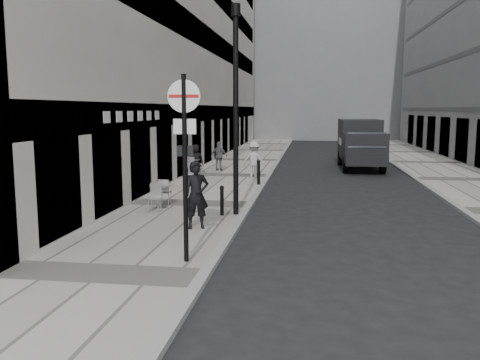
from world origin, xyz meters
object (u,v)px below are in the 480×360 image
(walking_man, at_px, (197,195))
(panel_van, at_px, (360,141))
(sign_post, at_px, (185,143))
(cyclist, at_px, (352,149))
(lamppost, at_px, (236,100))

(walking_man, xyz_separation_m, panel_van, (5.77, 15.91, 0.51))
(sign_post, distance_m, cyclist, 23.74)
(lamppost, bearing_deg, walking_man, -111.19)
(walking_man, distance_m, lamppost, 3.35)
(lamppost, height_order, panel_van, lamppost)
(panel_van, xyz_separation_m, cyclist, (-0.12, 4.22, -0.78))
(lamppost, distance_m, cyclist, 18.98)
(cyclist, bearing_deg, walking_man, -80.86)
(panel_van, bearing_deg, cyclist, 90.68)
(lamppost, distance_m, panel_van, 14.92)
(walking_man, relative_size, cyclist, 0.93)
(panel_van, distance_m, cyclist, 4.29)
(sign_post, bearing_deg, panel_van, 69.18)
(cyclist, bearing_deg, panel_van, -63.50)
(sign_post, bearing_deg, cyclist, 72.24)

